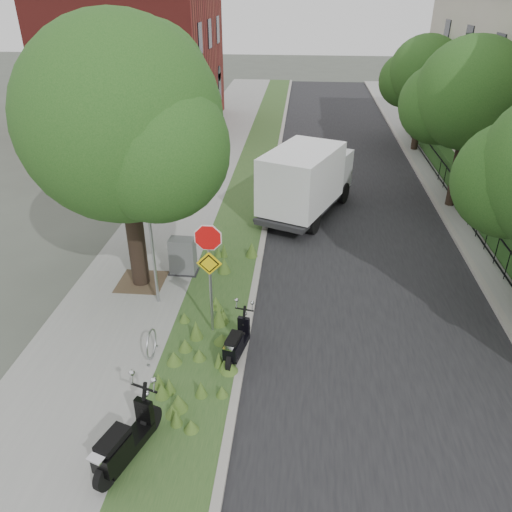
{
  "coord_description": "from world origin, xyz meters",
  "views": [
    {
      "loc": [
        0.72,
        -9.94,
        8.21
      ],
      "look_at": [
        -0.43,
        2.63,
        1.3
      ],
      "focal_mm": 35.0,
      "sensor_mm": 36.0,
      "label": 1
    }
  ],
  "objects": [
    {
      "name": "road",
      "position": [
        3.0,
        10.0,
        0.01
      ],
      "size": [
        7.0,
        60.0,
        0.01
      ],
      "primitive_type": "cube",
      "color": "black",
      "rests_on": "ground"
    },
    {
      "name": "sign_assembly",
      "position": [
        -1.4,
        0.58,
        2.33
      ],
      "size": [
        0.94,
        0.08,
        3.22
      ],
      "color": "#A5A8AD",
      "rests_on": "ground"
    },
    {
      "name": "far_tree_c",
      "position": [
        6.94,
        18.04,
        3.95
      ],
      "size": [
        4.37,
        3.89,
        5.93
      ],
      "color": "black",
      "rests_on": "ground"
    },
    {
      "name": "hedge_far",
      "position": [
        7.9,
        10.0,
        0.67
      ],
      "size": [
        1.0,
        24.0,
        1.1
      ],
      "primitive_type": "cube",
      "color": "#1D3F16",
      "rests_on": "footpath_far"
    },
    {
      "name": "fence_far",
      "position": [
        7.2,
        10.0,
        0.67
      ],
      "size": [
        0.04,
        24.0,
        1.0
      ],
      "color": "black",
      "rests_on": "ground"
    },
    {
      "name": "footpath_far",
      "position": [
        8.2,
        10.0,
        0.06
      ],
      "size": [
        3.2,
        60.0,
        0.12
      ],
      "primitive_type": "cube",
      "color": "gray",
      "rests_on": "ground"
    },
    {
      "name": "bike_hoop",
      "position": [
        -2.7,
        -0.6,
        0.5
      ],
      "size": [
        0.06,
        0.78,
        0.77
      ],
      "color": "#A5A8AD",
      "rests_on": "ground"
    },
    {
      "name": "bare_post",
      "position": [
        -3.2,
        1.8,
        2.12
      ],
      "size": [
        0.08,
        0.08,
        4.0
      ],
      "color": "#A5A8AD",
      "rests_on": "ground"
    },
    {
      "name": "scooter_near",
      "position": [
        -2.37,
        -3.76,
        0.58
      ],
      "size": [
        0.85,
        1.93,
        0.95
      ],
      "color": "black",
      "rests_on": "ground"
    },
    {
      "name": "brick_building",
      "position": [
        -9.5,
        22.0,
        4.21
      ],
      "size": [
        9.4,
        10.4,
        8.3
      ],
      "color": "maroon",
      "rests_on": "ground"
    },
    {
      "name": "far_tree_b",
      "position": [
        6.94,
        10.05,
        4.37
      ],
      "size": [
        4.83,
        4.31,
        6.56
      ],
      "color": "black",
      "rests_on": "ground"
    },
    {
      "name": "street_tree_main",
      "position": [
        -4.08,
        2.86,
        4.8
      ],
      "size": [
        6.21,
        5.54,
        7.66
      ],
      "color": "black",
      "rests_on": "ground"
    },
    {
      "name": "box_truck",
      "position": [
        1.0,
        8.66,
        1.55
      ],
      "size": [
        3.86,
        5.63,
        2.38
      ],
      "color": "#262628",
      "rests_on": "ground"
    },
    {
      "name": "utility_cabinet",
      "position": [
        -2.82,
        3.5,
        0.69
      ],
      "size": [
        0.9,
        0.61,
        1.18
      ],
      "color": "#262628",
      "rests_on": "ground"
    },
    {
      "name": "kerb_far",
      "position": [
        6.5,
        10.0,
        0.07
      ],
      "size": [
        0.2,
        60.0,
        0.13
      ],
      "primitive_type": "cube",
      "color": "#9E9991",
      "rests_on": "ground"
    },
    {
      "name": "verge",
      "position": [
        -1.5,
        10.0,
        0.06
      ],
      "size": [
        2.0,
        60.0,
        0.12
      ],
      "primitive_type": "cube",
      "color": "#2B4C20",
      "rests_on": "ground"
    },
    {
      "name": "kerb_near",
      "position": [
        -0.5,
        10.0,
        0.07
      ],
      "size": [
        0.2,
        60.0,
        0.13
      ],
      "primitive_type": "cube",
      "color": "#9E9991",
      "rests_on": "ground"
    },
    {
      "name": "ground",
      "position": [
        0.0,
        0.0,
        0.0
      ],
      "size": [
        120.0,
        120.0,
        0.0
      ],
      "primitive_type": "plane",
      "color": "#4C5147",
      "rests_on": "ground"
    },
    {
      "name": "sidewalk_near",
      "position": [
        -4.25,
        10.0,
        0.06
      ],
      "size": [
        3.5,
        60.0,
        0.12
      ],
      "primitive_type": "cube",
      "color": "gray",
      "rests_on": "ground"
    },
    {
      "name": "scooter_far",
      "position": [
        -0.64,
        -0.49,
        0.5
      ],
      "size": [
        0.55,
        1.61,
        0.78
      ],
      "color": "black",
      "rests_on": "ground"
    }
  ]
}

